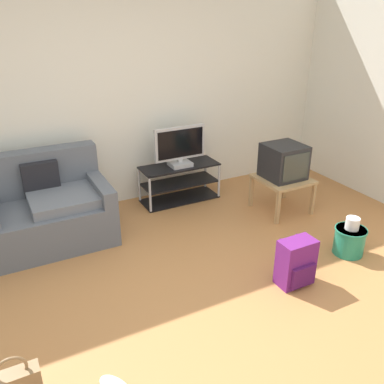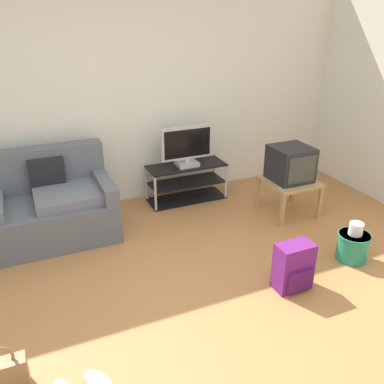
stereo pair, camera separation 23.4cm
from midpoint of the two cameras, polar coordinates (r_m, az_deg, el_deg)
name	(u,v)px [view 1 (the left image)]	position (r m, az deg, el deg)	size (l,w,h in m)	color
ground_plane	(205,324)	(3.32, -0.35, -17.94)	(9.00, 9.80, 0.02)	#B27542
wall_back	(100,93)	(4.85, -14.06, 13.25)	(9.00, 0.10, 2.70)	silver
couch	(16,216)	(4.48, -24.75, -3.10)	(1.84, 0.87, 0.89)	#565B66
tv_stand	(180,182)	(5.11, -3.05, 1.31)	(0.96, 0.38, 0.46)	black
flat_tv	(180,147)	(4.92, -3.07, 6.26)	(0.65, 0.22, 0.49)	#B2B2B7
side_table	(283,182)	(4.87, 11.17, 1.33)	(0.57, 0.57, 0.42)	tan
crt_tv	(284,161)	(4.79, 11.30, 4.18)	(0.43, 0.43, 0.39)	#232326
backpack	(296,263)	(3.67, 12.49, -9.63)	(0.32, 0.26, 0.43)	#661E70
cleaning_bucket	(350,239)	(4.26, 19.63, -6.19)	(0.31, 0.31, 0.39)	#238466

